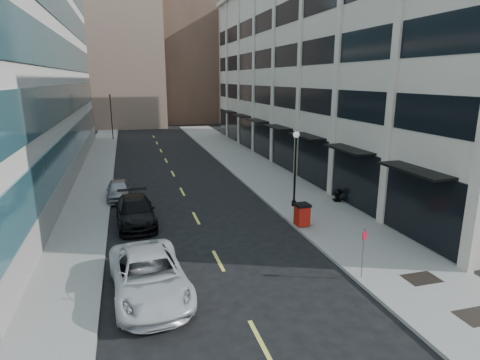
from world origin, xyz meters
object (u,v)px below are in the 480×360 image
car_black_pickup (135,211)px  trash_bin (302,214)px  traffic_signal (110,97)px  urn_planter (337,194)px  sign_post (364,245)px  car_silver_sedan (119,190)px  car_white_van (149,275)px  lamppost (295,162)px

car_black_pickup → trash_bin: size_ratio=4.06×
traffic_signal → urn_planter: traffic_signal is taller
car_black_pickup → sign_post: sign_post is taller
car_silver_sedan → sign_post: sign_post is taller
traffic_signal → car_white_van: traffic_signal is taller
car_white_van → sign_post: size_ratio=2.74×
urn_planter → car_silver_sedan: bearing=160.6°
traffic_signal → car_black_pickup: bearing=-86.6°
car_black_pickup → sign_post: size_ratio=2.41×
trash_bin → sign_post: (-0.10, -6.16, 0.72)m
car_black_pickup → trash_bin: (8.88, -3.23, 0.09)m
sign_post → urn_planter: 10.71m
traffic_signal → urn_planter: size_ratio=8.36×
trash_bin → urn_planter: size_ratio=1.52×
lamppost → car_black_pickup: bearing=-178.9°
urn_planter → traffic_signal: bearing=114.2°
sign_post → car_black_pickup: bearing=114.5°
car_black_pickup → lamppost: bearing=-1.4°
traffic_signal → lamppost: bearing=-70.6°
traffic_signal → urn_planter: 37.20m
trash_bin → urn_planter: (4.20, 3.61, -0.18)m
traffic_signal → sign_post: 44.91m
car_white_van → car_silver_sedan: size_ratio=1.51×
trash_bin → traffic_signal: bearing=104.1°
car_silver_sedan → lamppost: size_ratio=0.79×
traffic_signal → trash_bin: 39.10m
car_silver_sedan → urn_planter: 14.91m
car_white_van → lamppost: (9.60, 8.39, 2.22)m
car_white_van → trash_bin: 9.93m
lamppost → sign_post: lamppost is taller
car_black_pickup → car_silver_sedan: 5.44m
car_black_pickup → sign_post: 12.88m
trash_bin → sign_post: 6.20m
urn_planter → trash_bin: bearing=-139.3°
traffic_signal → lamppost: (11.90, -33.80, -2.68)m
car_white_van → urn_planter: 15.41m
car_white_van → car_black_pickup: size_ratio=1.13×
car_black_pickup → urn_planter: 13.08m
trash_bin → urn_planter: 5.54m
car_white_van → car_black_pickup: car_white_van is taller
traffic_signal → trash_bin: traffic_signal is taller
car_white_van → trash_bin: size_ratio=4.61×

